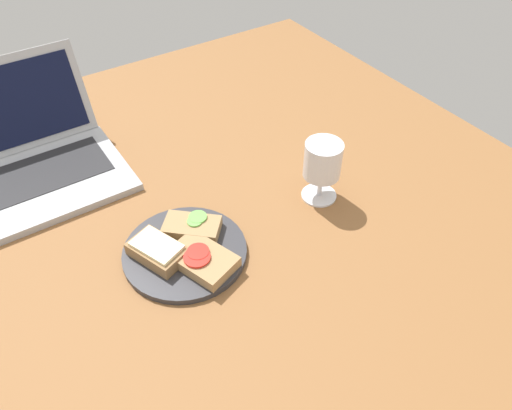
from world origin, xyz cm
name	(u,v)px	position (x,y,z in cm)	size (l,w,h in cm)	color
wooden_table	(215,220)	(0.00, 0.00, 1.50)	(140.00, 140.00, 3.00)	brown
plate	(185,252)	(-9.88, -6.16, 3.62)	(23.17, 23.17, 1.24)	#333338
sandwich_with_tomato	(202,259)	(-8.71, -10.84, 5.46)	(11.31, 13.79, 2.74)	#A88456
sandwich_with_cucumber	(192,227)	(-6.36, -2.72, 5.42)	(11.94, 11.63, 2.60)	#A88456
sandwich_with_cheese	(158,250)	(-14.58, -4.87, 5.78)	(9.74, 12.04, 3.22)	#937047
wine_glass	(322,163)	(21.29, -7.11, 11.79)	(7.63, 7.63, 13.39)	white
laptop	(37,158)	(-25.27, 32.88, 7.06)	(32.93, 32.64, 21.65)	#ADAFB5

